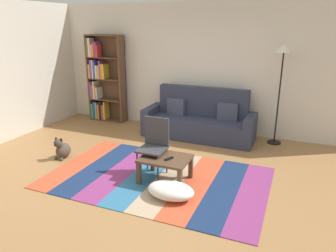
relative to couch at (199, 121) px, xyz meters
name	(u,v)px	position (x,y,z in m)	size (l,w,h in m)	color
ground_plane	(152,176)	(-0.12, -2.02, -0.34)	(14.00, 14.00, 0.00)	#9E7042
back_wall	(203,68)	(-0.12, 0.53, 1.01)	(6.80, 0.10, 2.70)	silver
left_wall	(15,70)	(-3.52, -1.27, 1.01)	(0.10, 5.50, 2.70)	beige
rug	(157,178)	(-0.03, -2.06, -0.33)	(3.28, 2.05, 0.01)	#C64C2D
couch	(199,121)	(0.00, 0.00, 0.00)	(2.26, 0.80, 1.00)	#2D3347
bookshelf	(102,80)	(-2.51, 0.28, 0.63)	(0.90, 0.28, 2.02)	brown
coffee_table	(165,161)	(0.13, -2.10, -0.02)	(0.72, 0.56, 0.37)	#513826
pouf	(171,190)	(0.39, -2.53, -0.22)	(0.65, 0.43, 0.21)	white
dog	(62,149)	(-1.87, -2.00, -0.18)	(0.22, 0.35, 0.40)	#473D33
standing_lamp	(283,62)	(1.49, 0.19, 1.25)	(0.32, 0.32, 1.90)	black
tv_remote	(169,159)	(0.21, -2.15, 0.06)	(0.04, 0.15, 0.02)	black
folding_chair	(154,142)	(-0.12, -1.94, 0.20)	(0.40, 0.40, 0.90)	#38383D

